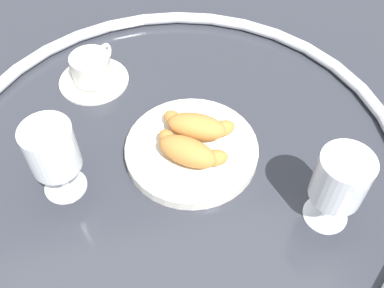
{
  "coord_description": "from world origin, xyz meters",
  "views": [
    {
      "loc": [
        -0.07,
        -0.46,
        0.6
      ],
      "look_at": [
        0.03,
        -0.0,
        0.03
      ],
      "focal_mm": 41.39,
      "sensor_mm": 36.0,
      "label": 1
    }
  ],
  "objects_px": {
    "croissant_large": "(188,151)",
    "juice_glass_left": "(52,152)",
    "juice_glass_right": "(340,181)",
    "croissant_small": "(197,126)",
    "pastry_plate": "(192,151)",
    "coffee_cup_near": "(92,71)"
  },
  "relations": [
    {
      "from": "pastry_plate",
      "to": "juice_glass_right",
      "type": "distance_m",
      "value": 0.25
    },
    {
      "from": "croissant_small",
      "to": "juice_glass_right",
      "type": "bearing_deg",
      "value": -48.97
    },
    {
      "from": "juice_glass_right",
      "to": "croissant_large",
      "type": "bearing_deg",
      "value": 143.8
    },
    {
      "from": "coffee_cup_near",
      "to": "juice_glass_right",
      "type": "distance_m",
      "value": 0.5
    },
    {
      "from": "croissant_large",
      "to": "juice_glass_left",
      "type": "bearing_deg",
      "value": 179.47
    },
    {
      "from": "croissant_small",
      "to": "pastry_plate",
      "type": "bearing_deg",
      "value": -117.73
    },
    {
      "from": "pastry_plate",
      "to": "croissant_large",
      "type": "distance_m",
      "value": 0.04
    },
    {
      "from": "juice_glass_right",
      "to": "coffee_cup_near",
      "type": "bearing_deg",
      "value": 130.46
    },
    {
      "from": "juice_glass_left",
      "to": "juice_glass_right",
      "type": "distance_m",
      "value": 0.41
    },
    {
      "from": "croissant_large",
      "to": "coffee_cup_near",
      "type": "bearing_deg",
      "value": 119.5
    },
    {
      "from": "juice_glass_right",
      "to": "juice_glass_left",
      "type": "bearing_deg",
      "value": 160.41
    },
    {
      "from": "croissant_large",
      "to": "juice_glass_left",
      "type": "height_order",
      "value": "juice_glass_left"
    },
    {
      "from": "juice_glass_left",
      "to": "pastry_plate",
      "type": "bearing_deg",
      "value": 5.33
    },
    {
      "from": "juice_glass_left",
      "to": "croissant_large",
      "type": "bearing_deg",
      "value": -0.53
    },
    {
      "from": "pastry_plate",
      "to": "croissant_small",
      "type": "xyz_separation_m",
      "value": [
        0.01,
        0.03,
        0.03
      ]
    },
    {
      "from": "croissant_large",
      "to": "croissant_small",
      "type": "xyz_separation_m",
      "value": [
        0.03,
        0.05,
        0.0
      ]
    },
    {
      "from": "croissant_small",
      "to": "juice_glass_right",
      "type": "height_order",
      "value": "juice_glass_right"
    },
    {
      "from": "croissant_large",
      "to": "juice_glass_left",
      "type": "distance_m",
      "value": 0.21
    },
    {
      "from": "croissant_large",
      "to": "juice_glass_right",
      "type": "xyz_separation_m",
      "value": [
        0.19,
        -0.14,
        0.05
      ]
    },
    {
      "from": "croissant_large",
      "to": "juice_glass_right",
      "type": "relative_size",
      "value": 0.85
    },
    {
      "from": "croissant_large",
      "to": "croissant_small",
      "type": "distance_m",
      "value": 0.06
    },
    {
      "from": "pastry_plate",
      "to": "croissant_small",
      "type": "distance_m",
      "value": 0.04
    }
  ]
}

